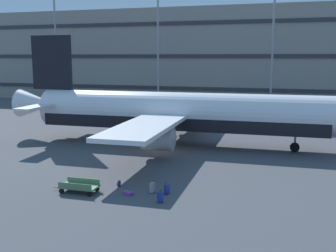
{
  "coord_description": "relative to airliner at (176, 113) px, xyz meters",
  "views": [
    {
      "loc": [
        11.9,
        -36.47,
        9.11
      ],
      "look_at": [
        1.69,
        -2.35,
        3.0
      ],
      "focal_mm": 43.16,
      "sensor_mm": 36.0,
      "label": 1
    }
  ],
  "objects": [
    {
      "name": "suitcase_small",
      "position": [
        2.56,
        -15.06,
        -2.99
      ],
      "size": [
        0.26,
        0.47,
        0.86
      ],
      "color": "gray",
      "rests_on": "ground_plane"
    },
    {
      "name": "suitcase_scuffed",
      "position": [
        3.58,
        -15.03,
        -2.99
      ],
      "size": [
        0.34,
        0.43,
        0.8
      ],
      "color": "navy",
      "rests_on": "ground_plane"
    },
    {
      "name": "terminal_structure",
      "position": [
        -0.79,
        47.1,
        5.89
      ],
      "size": [
        124.94,
        22.14,
        18.52
      ],
      "color": "gray",
      "rests_on": "ground_plane"
    },
    {
      "name": "light_mast_left",
      "position": [
        -11.82,
        30.43,
        9.99
      ],
      "size": [
        1.8,
        0.5,
        23.29
      ],
      "color": "gray",
      "rests_on": "ground_plane"
    },
    {
      "name": "airliner",
      "position": [
        0.0,
        0.0,
        0.0
      ],
      "size": [
        36.85,
        29.55,
        11.44
      ],
      "color": "silver",
      "rests_on": "ground_plane"
    },
    {
      "name": "suitcase_silver",
      "position": [
        3.65,
        -16.71,
        -3.0
      ],
      "size": [
        0.43,
        0.4,
        0.78
      ],
      "color": "navy",
      "rests_on": "ground_plane"
    },
    {
      "name": "suitcase_teal",
      "position": [
        1.14,
        -15.93,
        -3.26
      ],
      "size": [
        0.78,
        0.66,
        0.22
      ],
      "color": "#72388C",
      "rests_on": "ground_plane"
    },
    {
      "name": "ground_plane",
      "position": [
        -0.79,
        -3.44,
        -3.37
      ],
      "size": [
        600.0,
        600.0,
        0.0
      ],
      "primitive_type": "plane",
      "color": "#424449"
    },
    {
      "name": "baggage_cart",
      "position": [
        -2.24,
        -16.42,
        -2.94
      ],
      "size": [
        3.31,
        1.33,
        0.82
      ],
      "color": "#4C724C",
      "rests_on": "ground_plane"
    },
    {
      "name": "light_mast_center_left",
      "position": [
        8.2,
        30.43,
        10.45
      ],
      "size": [
        1.8,
        0.5,
        24.19
      ],
      "color": "gray",
      "rests_on": "ground_plane"
    },
    {
      "name": "light_mast_far_left",
      "position": [
        -32.71,
        30.43,
        9.06
      ],
      "size": [
        1.8,
        0.5,
        21.48
      ],
      "color": "gray",
      "rests_on": "ground_plane"
    },
    {
      "name": "backpack_red",
      "position": [
        -0.15,
        -14.53,
        -3.14
      ],
      "size": [
        0.28,
        0.35,
        0.51
      ],
      "color": "navy",
      "rests_on": "ground_plane"
    }
  ]
}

